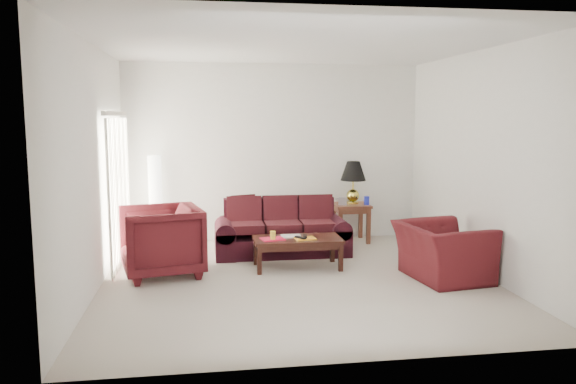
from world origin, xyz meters
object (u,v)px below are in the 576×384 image
object	(u,v)px
end_table	(351,223)
floor_lamp	(155,201)
armchair_right	(443,252)
coffee_table	(297,253)
armchair_left	(161,241)
sofa	(282,228)

from	to	relation	value
end_table	floor_lamp	world-z (taller)	floor_lamp
end_table	armchair_right	bearing A→B (deg)	-75.43
floor_lamp	coffee_table	world-z (taller)	floor_lamp
end_table	armchair_left	size ratio (longest dim) A/B	0.62
armchair_left	floor_lamp	bearing A→B (deg)	174.40
armchair_left	sofa	bearing A→B (deg)	104.90
sofa	armchair_right	size ratio (longest dim) A/B	1.82
sofa	armchair_right	xyz separation A→B (m)	(1.90, -1.63, -0.05)
armchair_left	coffee_table	size ratio (longest dim) A/B	0.84
floor_lamp	coffee_table	size ratio (longest dim) A/B	1.24
armchair_left	armchair_right	xyz separation A→B (m)	(3.65, -0.72, -0.11)
sofa	floor_lamp	world-z (taller)	floor_lamp
armchair_left	coffee_table	world-z (taller)	armchair_left
coffee_table	sofa	bearing A→B (deg)	74.92
floor_lamp	sofa	bearing A→B (deg)	-21.54
sofa	coffee_table	xyz separation A→B (m)	(0.11, -0.82, -0.20)
floor_lamp	coffee_table	xyz separation A→B (m)	(2.07, -1.60, -0.54)
coffee_table	floor_lamp	bearing A→B (deg)	119.74
end_table	floor_lamp	distance (m)	3.28
floor_lamp	armchair_right	world-z (taller)	floor_lamp
sofa	end_table	size ratio (longest dim) A/B	3.18
floor_lamp	end_table	bearing A→B (deg)	-0.88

